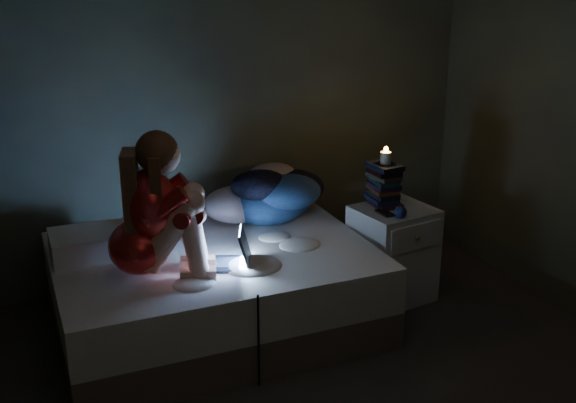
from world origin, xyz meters
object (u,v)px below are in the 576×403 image
bed (214,288)px  phone (382,212)px  laptop (220,247)px  candle (386,160)px  nightstand (392,253)px  woman (136,206)px

bed → phone: size_ratio=13.46×
laptop → phone: laptop is taller
laptop → candle: (1.22, 0.25, 0.32)m
phone → laptop: bearing=-168.6°
bed → phone: (1.10, -0.13, 0.39)m
nightstand → phone: size_ratio=4.60×
bed → laptop: (-0.03, -0.25, 0.38)m
bed → candle: size_ratio=23.55×
bed → phone: 1.18m
bed → laptop: laptop is taller
bed → laptop: 0.45m
candle → phone: candle is taller
nightstand → phone: phone is taller
bed → woman: size_ratio=2.27×
woman → nightstand: 1.81m
candle → phone: 0.35m
candle → phone: bearing=-123.0°
laptop → phone: (1.13, 0.11, 0.02)m
woman → candle: 1.68m
laptop → bed: bearing=105.9°
woman → nightstand: (1.70, 0.12, -0.61)m
laptop → nightstand: laptop is taller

